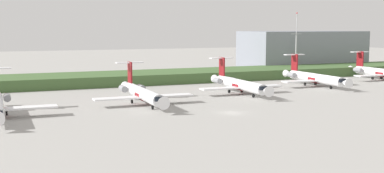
% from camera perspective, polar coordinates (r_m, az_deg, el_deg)
% --- Properties ---
extents(ground_plane, '(500.00, 500.00, 0.00)m').
position_cam_1_polar(ground_plane, '(128.50, -1.39, -0.91)').
color(ground_plane, '#9E9B96').
extents(grass_berm, '(320.00, 20.00, 3.19)m').
position_cam_1_polar(grass_berm, '(156.67, -5.28, 1.09)').
color(grass_berm, '#426033').
rests_on(grass_berm, ground).
extents(regional_jet_third, '(22.81, 31.00, 9.00)m').
position_cam_1_polar(regional_jet_third, '(112.68, -5.85, -0.76)').
color(regional_jet_third, white).
rests_on(regional_jet_third, ground).
extents(regional_jet_fourth, '(22.81, 31.00, 9.00)m').
position_cam_1_polar(regional_jet_fourth, '(130.24, 5.46, 0.29)').
color(regional_jet_fourth, white).
rests_on(regional_jet_fourth, ground).
extents(regional_jet_fifth, '(22.81, 31.00, 9.00)m').
position_cam_1_polar(regional_jet_fifth, '(150.58, 14.01, 1.02)').
color(regional_jet_fifth, white).
rests_on(regional_jet_fifth, ground).
extents(regional_jet_sixth, '(22.81, 31.00, 9.00)m').
position_cam_1_polar(regional_jet_sixth, '(174.54, 21.15, 1.56)').
color(regional_jet_sixth, white).
rests_on(regional_jet_sixth, ground).
extents(antenna_mast, '(4.40, 0.50, 22.81)m').
position_cam_1_polar(antenna_mast, '(187.26, 12.01, 4.35)').
color(antenna_mast, '#B2B2B7').
rests_on(antenna_mast, ground).
extents(distant_hangar, '(48.46, 24.26, 15.71)m').
position_cam_1_polar(distant_hangar, '(207.24, 12.67, 4.12)').
color(distant_hangar, gray).
rests_on(distant_hangar, ground).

